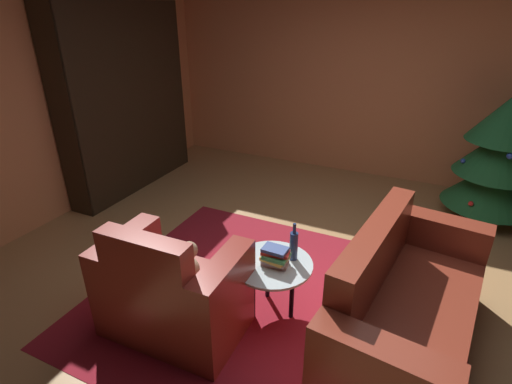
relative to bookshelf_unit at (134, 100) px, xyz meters
The scene contains 11 objects.
ground_plane 3.22m from the bookshelf_unit, 24.03° to the right, with size 7.14×7.14×0.00m, color #B08251.
wall_back 3.19m from the bookshelf_unit, 29.93° to the left, with size 6.07×0.06×2.51m, color tan.
wall_left 1.26m from the bookshelf_unit, 101.24° to the right, with size 0.06×5.70×2.51m, color tan.
area_rug 3.20m from the bookshelf_unit, 30.66° to the right, with size 2.86×2.42×0.01m, color maroon.
bookshelf_unit is the anchor object (origin of this frame).
armchair_red 3.02m from the bookshelf_unit, 46.00° to the right, with size 1.01×0.67×0.93m.
couch_red 3.95m from the bookshelf_unit, 23.66° to the right, with size 0.97×1.81×0.91m.
coffee_table 3.13m from the bookshelf_unit, 31.86° to the right, with size 0.61×0.61×0.46m.
book_stack_on_table 3.14m from the bookshelf_unit, 31.78° to the right, with size 0.21×0.17×0.14m.
bottle_on_table 3.15m from the bookshelf_unit, 28.84° to the right, with size 0.06×0.06×0.31m.
decorated_tree 4.28m from the bookshelf_unit, 11.18° to the left, with size 0.97×0.97×1.40m.
Camera 1 is at (0.76, -2.64, 2.21)m, focal length 27.76 mm.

